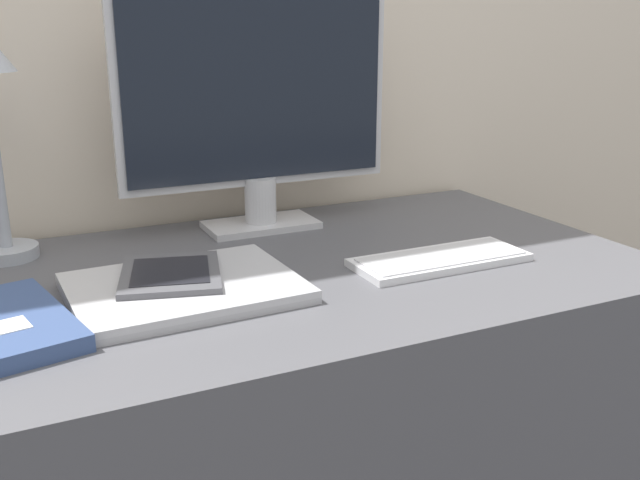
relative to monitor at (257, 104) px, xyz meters
The scene contains 5 objects.
desk 0.64m from the monitor, 97.05° to the right, with size 1.11×0.66×0.74m.
monitor is the anchor object (origin of this frame).
keyboard 0.43m from the monitor, 60.34° to the right, with size 0.29×0.11×0.01m.
laptop 0.42m from the monitor, 128.57° to the right, with size 0.32×0.25×0.02m.
ereader 0.40m from the monitor, 132.99° to the right, with size 0.18×0.20×0.01m.
Camera 1 is at (-0.43, -0.77, 1.11)m, focal length 40.00 mm.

